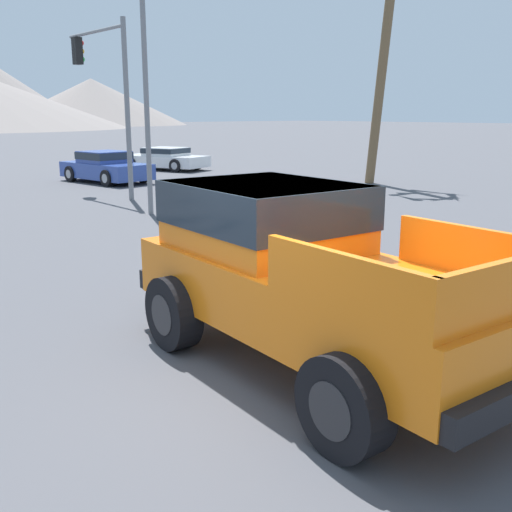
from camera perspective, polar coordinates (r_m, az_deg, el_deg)
ground_plane at (r=6.46m, az=2.11°, el=-11.55°), size 320.00×320.00×0.00m
orange_pickup_truck at (r=6.60m, az=4.02°, el=-0.91°), size 2.52×4.99×1.95m
parked_car_blue at (r=25.19m, az=-14.12°, el=8.26°), size 2.36×4.29×1.24m
parked_car_white at (r=30.28m, az=-8.69°, el=9.19°), size 3.21×4.70×1.09m
traffic_light_main at (r=21.05m, az=-14.29°, el=16.27°), size 0.38×3.88×5.58m
street_lamp_post at (r=16.82m, az=-10.63°, el=19.62°), size 0.90×0.24×7.66m
palm_tree_tall at (r=24.68m, az=11.75°, el=22.00°), size 2.72×2.62×8.76m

